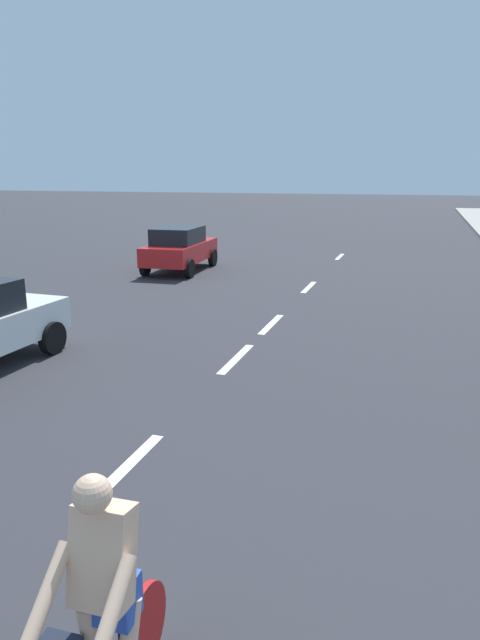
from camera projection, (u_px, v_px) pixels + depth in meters
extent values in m
plane|color=#2D2D33|center=(310.00, 286.00, 17.39)|extent=(160.00, 160.00, 0.00)
cube|color=white|center=(125.00, 468.00, 6.62)|extent=(0.16, 1.80, 0.01)
cube|color=white|center=(236.00, 359.00, 10.55)|extent=(0.16, 1.80, 0.01)
cube|color=white|center=(271.00, 324.00, 12.96)|extent=(0.16, 1.80, 0.01)
cube|color=white|center=(309.00, 287.00, 17.18)|extent=(0.16, 1.80, 0.01)
cube|color=white|center=(340.00, 257.00, 23.45)|extent=(0.16, 1.80, 0.01)
cylinder|color=red|center=(144.00, 631.00, 3.86)|extent=(0.07, 0.66, 0.66)
cylinder|color=black|center=(119.00, 614.00, 3.46)|extent=(0.03, 0.03, 0.48)
cube|color=beige|center=(103.00, 555.00, 3.20)|extent=(0.35, 0.33, 0.63)
sphere|color=beige|center=(92.00, 494.00, 3.04)|extent=(0.22, 0.22, 0.22)
cube|color=#2D51B7|center=(111.00, 596.00, 3.33)|extent=(0.33, 0.23, 0.28)
cylinder|color=beige|center=(113.00, 610.00, 2.93)|extent=(0.11, 0.49, 0.41)
cylinder|color=beige|center=(47.00, 594.00, 3.03)|extent=(0.11, 0.49, 0.41)
cylinder|color=black|center=(53.00, 338.00, 10.77)|extent=(0.20, 0.64, 0.64)
cube|color=red|center=(180.00, 252.00, 19.92)|extent=(1.81, 3.90, 0.64)
cube|color=black|center=(178.00, 235.00, 19.59)|extent=(1.52, 2.06, 0.56)
cylinder|color=black|center=(173.00, 256.00, 21.43)|extent=(0.21, 0.65, 0.64)
cylinder|color=black|center=(213.00, 258.00, 21.04)|extent=(0.21, 0.65, 0.64)
cylinder|color=black|center=(145.00, 267.00, 19.00)|extent=(0.21, 0.65, 0.64)
cylinder|color=black|center=(190.00, 269.00, 18.61)|extent=(0.21, 0.65, 0.64)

